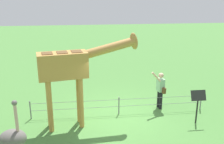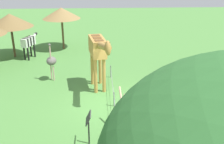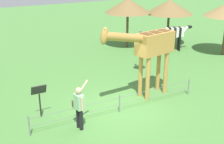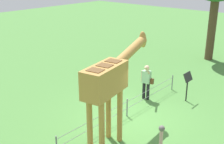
# 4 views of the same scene
# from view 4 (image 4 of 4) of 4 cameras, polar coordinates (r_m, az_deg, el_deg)

# --- Properties ---
(ground_plane) EXTENTS (60.00, 60.00, 0.00)m
(ground_plane) POSITION_cam_4_polar(r_m,az_deg,el_deg) (11.57, 3.89, -8.98)
(ground_plane) COLOR #4C843D
(giraffe) EXTENTS (3.71, 1.12, 3.41)m
(giraffe) POSITION_cam_4_polar(r_m,az_deg,el_deg) (9.09, -0.40, -1.70)
(giraffe) COLOR #BC8942
(giraffe) RESTS_ON ground_plane
(visitor) EXTENTS (0.63, 0.58, 1.71)m
(visitor) POSITION_cam_4_polar(r_m,az_deg,el_deg) (12.85, 6.77, -1.60)
(visitor) COLOR black
(visitor) RESTS_ON ground_plane
(info_sign) EXTENTS (0.56, 0.21, 1.32)m
(info_sign) POSITION_cam_4_polar(r_m,az_deg,el_deg) (12.97, 14.59, -1.69)
(info_sign) COLOR black
(info_sign) RESTS_ON ground_plane
(wire_fence) EXTENTS (7.05, 0.05, 0.75)m
(wire_fence) POSITION_cam_4_polar(r_m,az_deg,el_deg) (11.51, 2.97, -6.84)
(wire_fence) COLOR slate
(wire_fence) RESTS_ON ground_plane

